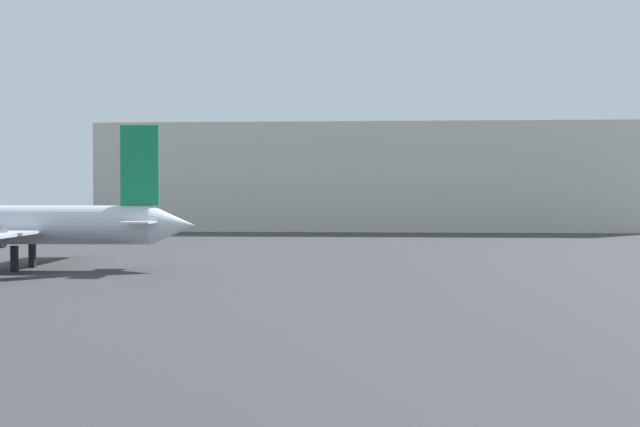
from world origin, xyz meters
TOP-DOWN VIEW (x-y plane):
  - airplane_on_taxiway at (-26.69, 55.73)m, footprint 28.07×28.59m
  - terminal_building at (-1.23, 127.35)m, footprint 78.77×24.22m

SIDE VIEW (x-z plane):
  - airplane_on_taxiway at x=-26.69m, z-range -2.02..8.76m
  - terminal_building at x=-1.23m, z-range 0.00..15.48m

